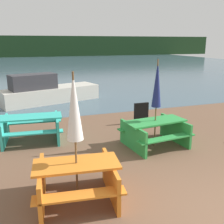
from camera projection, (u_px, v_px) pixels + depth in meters
water at (45, 65)px, 33.62m from camera, size 60.00×50.00×0.00m
far_treeline at (34, 46)px, 51.31m from camera, size 80.00×1.60×4.00m
picnic_table_orange at (77, 178)px, 4.84m from camera, size 1.71×1.56×0.75m
picnic_table_green at (155, 131)px, 7.43m from camera, size 1.85×1.55×0.75m
picnic_table_teal at (31, 126)px, 7.79m from camera, size 1.92×1.55×0.77m
umbrella_white at (74, 108)px, 4.49m from camera, size 0.29×0.29×2.41m
umbrella_navy at (157, 84)px, 7.08m from camera, size 0.26×0.26×2.44m
boat at (47, 92)px, 12.78m from camera, size 4.93×2.68×1.43m
signboard at (141, 113)px, 9.54m from camera, size 0.55×0.08×0.75m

